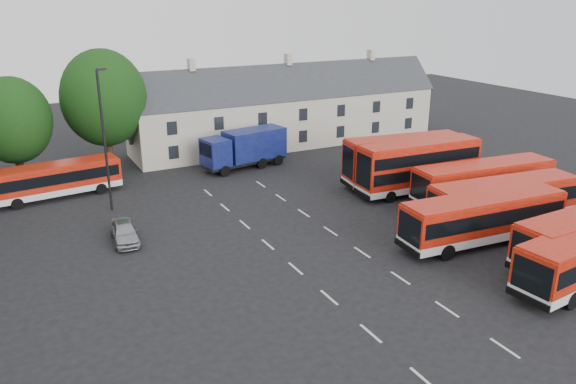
# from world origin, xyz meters

# --- Properties ---
(ground) EXTENTS (140.00, 140.00, 0.00)m
(ground) POSITION_xyz_m (0.00, 0.00, 0.00)
(ground) COLOR black
(ground) RESTS_ON ground
(lane_markings) EXTENTS (5.15, 33.80, 0.01)m
(lane_markings) POSITION_xyz_m (2.50, 2.00, 0.01)
(lane_markings) COLOR beige
(lane_markings) RESTS_ON ground
(terrace_houses) EXTENTS (35.70, 7.13, 10.06)m
(terrace_houses) POSITION_xyz_m (14.00, 30.00, 3.86)
(terrace_houses) COLOR beige
(terrace_houses) RESTS_ON ground
(bus_row_c) EXTENTS (12.09, 3.61, 3.37)m
(bus_row_c) POSITION_xyz_m (13.05, -0.45, 2.03)
(bus_row_c) COLOR silver
(bus_row_c) RESTS_ON ground
(bus_row_d) EXTENTS (12.02, 3.98, 3.33)m
(bus_row_d) POSITION_xyz_m (17.08, 1.46, 2.00)
(bus_row_d) COLOR silver
(bus_row_d) RESTS_ON ground
(bus_row_e) EXTENTS (12.31, 3.95, 3.42)m
(bus_row_e) POSITION_xyz_m (18.90, 5.27, 2.06)
(bus_row_e) COLOR silver
(bus_row_e) RESTS_ON ground
(bus_dd_south) EXTENTS (11.08, 3.14, 4.49)m
(bus_dd_south) POSITION_xyz_m (16.02, 9.80, 2.56)
(bus_dd_south) COLOR silver
(bus_dd_south) RESTS_ON ground
(bus_dd_north) EXTENTS (10.99, 3.95, 4.41)m
(bus_dd_north) POSITION_xyz_m (16.21, 12.18, 2.51)
(bus_dd_north) COLOR silver
(bus_dd_north) RESTS_ON ground
(bus_north) EXTENTS (10.56, 3.59, 2.93)m
(bus_north) POSITION_xyz_m (-11.59, 22.62, 1.76)
(bus_north) COLOR silver
(bus_north) RESTS_ON ground
(box_truck) EXTENTS (8.79, 4.03, 3.71)m
(box_truck) POSITION_xyz_m (5.87, 23.41, 2.08)
(box_truck) COLOR black
(box_truck) RESTS_ON ground
(silver_car) EXTENTS (2.02, 4.32, 1.43)m
(silver_car) POSITION_xyz_m (-8.50, 10.97, 0.72)
(silver_car) COLOR #A1A3A8
(silver_car) RESTS_ON ground
(lamppost) EXTENTS (0.77, 0.36, 11.05)m
(lamppost) POSITION_xyz_m (-8.12, 17.57, 5.90)
(lamppost) COLOR black
(lamppost) RESTS_ON ground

